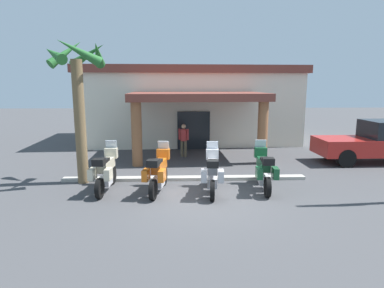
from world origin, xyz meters
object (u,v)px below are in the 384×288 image
object	(u,v)px
motorcycle_cream	(106,171)
motorcycle_orange	(158,172)
pickup_truck_red	(376,142)
palm_tree_roadside	(78,83)
motorcycle_silver	(212,173)
pedestrian	(184,138)
motel_building	(189,104)
motorcycle_green	(264,170)

from	to	relation	value
motorcycle_cream	motorcycle_orange	size ratio (longest dim) A/B	1.01
pickup_truck_red	palm_tree_roadside	size ratio (longest dim) A/B	0.99
motorcycle_silver	pedestrian	xyz separation A→B (m)	(-0.89, 5.57, 0.25)
motorcycle_orange	motel_building	bearing A→B (deg)	2.30
motel_building	pickup_truck_red	world-z (taller)	motel_building
motel_building	pedestrian	bearing A→B (deg)	-97.40
motorcycle_silver	pickup_truck_red	size ratio (longest dim) A/B	0.42
motorcycle_cream	palm_tree_roadside	xyz separation A→B (m)	(-1.04, 1.04, 2.93)
pickup_truck_red	palm_tree_roadside	world-z (taller)	palm_tree_roadside
motel_building	motorcycle_orange	distance (m)	10.81
palm_tree_roadside	motel_building	bearing A→B (deg)	66.01
motorcycle_silver	pedestrian	distance (m)	5.64
pedestrian	palm_tree_roadside	bearing A→B (deg)	-22.03
motorcycle_cream	motorcycle_green	xyz separation A→B (m)	(5.37, -0.07, 0.00)
motorcycle_silver	pickup_truck_red	bearing A→B (deg)	-57.94
motel_building	motorcycle_orange	xyz separation A→B (m)	(-1.33, -10.60, -1.64)
motorcycle_orange	pedestrian	xyz separation A→B (m)	(0.90, 5.45, 0.25)
motorcycle_silver	motorcycle_green	world-z (taller)	same
pickup_truck_red	motorcycle_green	bearing A→B (deg)	-149.29
palm_tree_roadside	motorcycle_cream	bearing A→B (deg)	-44.89
motorcycle_green	pickup_truck_red	size ratio (longest dim) A/B	0.42
motel_building	pickup_truck_red	xyz separation A→B (m)	(8.43, -6.67, -1.41)
motorcycle_cream	motorcycle_silver	distance (m)	3.60
motel_building	motorcycle_cream	xyz separation A→B (m)	(-3.12, -10.40, -1.64)
pedestrian	motorcycle_orange	bearing A→B (deg)	10.19
palm_tree_roadside	motorcycle_orange	bearing A→B (deg)	-23.71
motel_building	motorcycle_cream	distance (m)	10.98
motorcycle_cream	motorcycle_silver	bearing A→B (deg)	-92.00
palm_tree_roadside	motorcycle_green	bearing A→B (deg)	-9.76
motel_building	palm_tree_roadside	bearing A→B (deg)	-116.56
motorcycle_cream	pedestrian	world-z (taller)	pedestrian
motel_building	pickup_truck_red	size ratio (longest dim) A/B	2.57
motorcycle_silver	palm_tree_roadside	bearing A→B (deg)	78.68
motel_building	motorcycle_green	world-z (taller)	motel_building
motel_building	palm_tree_roadside	size ratio (longest dim) A/B	2.55
pedestrian	pickup_truck_red	world-z (taller)	pickup_truck_red
palm_tree_roadside	pedestrian	bearing A→B (deg)	48.41
motorcycle_orange	motorcycle_silver	distance (m)	1.79
pickup_truck_red	motorcycle_cream	bearing A→B (deg)	-162.95
motorcycle_cream	pickup_truck_red	bearing A→B (deg)	-68.92
motel_building	motorcycle_cream	bearing A→B (deg)	-109.30
motorcycle_cream	pickup_truck_red	xyz separation A→B (m)	(11.56, 3.73, 0.24)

